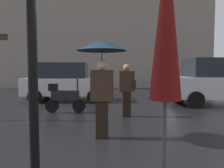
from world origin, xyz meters
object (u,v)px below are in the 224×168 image
Objects in this scene: pedestrian_with_bag at (127,87)px; parked_car_left at (67,82)px; folded_patio_umbrella_near at (166,33)px; pedestrian_with_umbrella at (102,60)px; parked_car_right at (218,82)px; parked_scooter at (64,97)px.

parked_car_left is (-2.55, 3.70, -0.02)m from pedestrian_with_bag.
parked_car_left is (-2.37, 8.45, -0.86)m from folded_patio_umbrella_near.
folded_patio_umbrella_near reaches higher than pedestrian_with_umbrella.
pedestrian_with_umbrella is at bearing 54.30° from parked_car_right.
folded_patio_umbrella_near is at bearing 26.75° from pedestrian_with_umbrella.
pedestrian_with_umbrella is 6.12m from parked_car_left.
folded_patio_umbrella_near is 1.24× the size of pedestrian_with_umbrella.
pedestrian_with_umbrella is 6.54m from parked_car_right.
pedestrian_with_umbrella reaches higher than parked_scooter.
parked_car_left is at bearing 121.15° from parked_scooter.
parked_car_left is at bearing -148.80° from pedestrian_with_umbrella.
pedestrian_with_umbrella is at bearing 104.47° from parked_car_left.
parked_car_left is 0.95× the size of parked_car_right.
parked_car_right reaches higher than parked_car_left.
parked_car_right is (6.68, -1.52, 0.07)m from parked_car_left.
parked_scooter is 3.03m from parked_car_left.
pedestrian_with_umbrella is at bearing 102.58° from folded_patio_umbrella_near.
parked_car_right is at bearing 164.58° from parked_car_left.
pedestrian_with_umbrella is 0.50× the size of parked_car_right.
pedestrian_with_umbrella is 3.34m from parked_scooter.
folded_patio_umbrella_near is at bearing 122.16° from pedestrian_with_bag.
parked_car_right reaches higher than pedestrian_with_bag.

